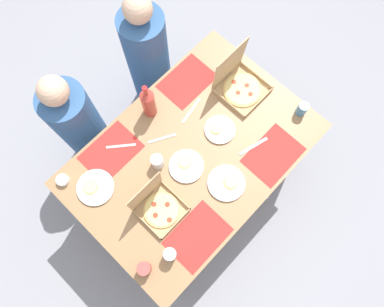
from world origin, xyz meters
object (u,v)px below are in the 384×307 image
at_px(plate_far_left, 219,130).
at_px(cup_clear_left, 302,109).
at_px(plate_far_right, 95,187).
at_px(cup_red, 170,254).
at_px(plate_middle, 186,166).
at_px(pizza_box_corner_left, 158,206).
at_px(cup_spare, 144,269).
at_px(plate_near_right, 227,183).
at_px(diner_right_seat, 149,62).
at_px(pizza_box_edge_far, 239,84).
at_px(cup_clear_right, 157,162).
at_px(condiment_bowl, 63,180).
at_px(diner_left_seat, 81,126).
at_px(soda_bottle, 148,102).

height_order(plate_far_left, cup_clear_left, cup_clear_left).
distance_m(plate_far_right, cup_red, 0.62).
relative_size(plate_far_left, plate_middle, 0.90).
distance_m(pizza_box_corner_left, plate_far_right, 0.41).
bearing_deg(cup_spare, plate_near_right, -0.17).
xyz_separation_m(cup_clear_left, diner_right_seat, (-0.35, 1.11, -0.26)).
relative_size(cup_clear_left, diner_right_seat, 0.08).
bearing_deg(cup_spare, plate_middle, 22.89).
bearing_deg(pizza_box_edge_far, cup_clear_right, 179.02).
distance_m(plate_near_right, cup_clear_right, 0.45).
relative_size(pizza_box_edge_far, plate_near_right, 1.40).
bearing_deg(condiment_bowl, plate_near_right, -47.21).
xyz_separation_m(pizza_box_corner_left, plate_far_right, (-0.19, 0.37, -0.04)).
relative_size(pizza_box_edge_far, cup_clear_right, 3.05).
xyz_separation_m(plate_near_right, cup_spare, (-0.70, 0.00, 0.04)).
distance_m(cup_clear_left, cup_clear_right, 1.00).
bearing_deg(plate_middle, cup_red, -145.70).
height_order(plate_far_left, condiment_bowl, condiment_bowl).
height_order(pizza_box_corner_left, cup_clear_right, pizza_box_corner_left).
distance_m(plate_near_right, plate_middle, 0.27).
distance_m(pizza_box_corner_left, diner_left_seat, 0.93).
xyz_separation_m(cup_clear_left, condiment_bowl, (-1.39, 0.77, -0.03)).
bearing_deg(cup_clear_right, plate_near_right, -62.49).
distance_m(plate_middle, soda_bottle, 0.46).
bearing_deg(plate_middle, plate_near_right, -69.90).
distance_m(cup_spare, diner_left_seat, 1.17).
xyz_separation_m(pizza_box_edge_far, cup_clear_right, (-0.76, 0.01, 0.00)).
distance_m(plate_far_right, soda_bottle, 0.62).
bearing_deg(cup_clear_left, pizza_box_edge_far, 109.60).
height_order(pizza_box_edge_far, cup_red, pizza_box_edge_far).
relative_size(pizza_box_corner_left, plate_far_right, 1.23).
bearing_deg(plate_near_right, soda_bottle, 88.70).
height_order(cup_clear_right, cup_spare, cup_clear_right).
height_order(pizza_box_edge_far, condiment_bowl, pizza_box_edge_far).
relative_size(plate_near_right, cup_red, 2.19).
bearing_deg(plate_far_right, plate_middle, -32.49).
bearing_deg(diner_right_seat, plate_far_left, -97.87).
relative_size(plate_far_left, diner_right_seat, 0.16).
xyz_separation_m(plate_far_left, cup_clear_left, (0.47, -0.30, 0.04)).
height_order(cup_red, cup_spare, cup_red).
bearing_deg(plate_near_right, condiment_bowl, 132.79).
height_order(plate_middle, cup_red, cup_red).
distance_m(cup_spare, diner_right_seat, 1.52).
distance_m(plate_near_right, diner_left_seat, 1.17).
bearing_deg(plate_middle, pizza_box_corner_left, -169.22).
xyz_separation_m(plate_far_left, soda_bottle, (-0.21, 0.42, 0.12)).
distance_m(pizza_box_corner_left, plate_middle, 0.31).
distance_m(condiment_bowl, diner_left_seat, 0.54).
distance_m(plate_far_left, plate_middle, 0.32).
bearing_deg(diner_left_seat, plate_middle, -72.18).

